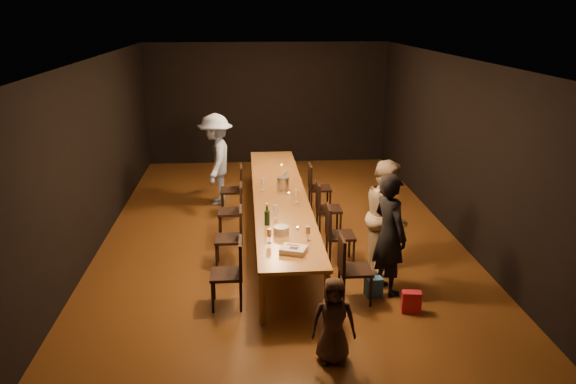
{
  "coord_description": "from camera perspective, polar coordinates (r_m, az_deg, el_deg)",
  "views": [
    {
      "loc": [
        -0.56,
        -9.05,
        3.72
      ],
      "look_at": [
        0.09,
        -0.68,
        1.0
      ],
      "focal_mm": 35.0,
      "sensor_mm": 36.0,
      "label": 1
    }
  ],
  "objects": [
    {
      "name": "table",
      "position": [
        9.56,
        -0.84,
        -0.46
      ],
      "size": [
        0.9,
        6.0,
        0.75
      ],
      "color": "brown",
      "rests_on": "ground"
    },
    {
      "name": "room_shell",
      "position": [
        9.22,
        -0.88,
        7.67
      ],
      "size": [
        6.04,
        10.04,
        3.02
      ],
      "color": "black",
      "rests_on": "ground"
    },
    {
      "name": "champagne_bottle",
      "position": [
        8.12,
        -2.14,
        -2.27
      ],
      "size": [
        0.08,
        0.08,
        0.33
      ],
      "primitive_type": null,
      "rotation": [
        0.0,
        0.0,
        0.04
      ],
      "color": "black",
      "rests_on": "table"
    },
    {
      "name": "ground",
      "position": [
        9.8,
        -0.82,
        -4.36
      ],
      "size": [
        10.0,
        10.0,
        0.0
      ],
      "primitive_type": "plane",
      "color": "#4B2B12",
      "rests_on": "ground"
    },
    {
      "name": "chair_left_3",
      "position": [
        10.76,
        -5.76,
        0.25
      ],
      "size": [
        0.42,
        0.42,
        0.93
      ],
      "primitive_type": null,
      "rotation": [
        0.0,
        0.0,
        1.57
      ],
      "color": "black",
      "rests_on": "ground"
    },
    {
      "name": "chair_right_0",
      "position": [
        7.54,
        6.87,
        -7.78
      ],
      "size": [
        0.42,
        0.42,
        0.93
      ],
      "primitive_type": null,
      "rotation": [
        0.0,
        0.0,
        -1.57
      ],
      "color": "black",
      "rests_on": "ground"
    },
    {
      "name": "wineglass_5",
      "position": [
        10.18,
        -0.28,
        1.58
      ],
      "size": [
        0.06,
        0.06,
        0.21
      ],
      "primitive_type": null,
      "color": "silver",
      "rests_on": "table"
    },
    {
      "name": "chair_right_2",
      "position": [
        9.72,
        4.17,
        -1.66
      ],
      "size": [
        0.42,
        0.42,
        0.93
      ],
      "primitive_type": null,
      "rotation": [
        0.0,
        0.0,
        -1.57
      ],
      "color": "black",
      "rests_on": "ground"
    },
    {
      "name": "plate_stack",
      "position": [
        7.8,
        -0.69,
        -3.95
      ],
      "size": [
        0.28,
        0.28,
        0.12
      ],
      "primitive_type": "cylinder",
      "rotation": [
        0.0,
        0.0,
        0.31
      ],
      "color": "silver",
      "rests_on": "table"
    },
    {
      "name": "wineglass_3",
      "position": [
        9.12,
        0.85,
        -0.39
      ],
      "size": [
        0.06,
        0.06,
        0.21
      ],
      "primitive_type": null,
      "color": "beige",
      "rests_on": "table"
    },
    {
      "name": "wineglass_0",
      "position": [
        7.52,
        -1.91,
        -4.49
      ],
      "size": [
        0.06,
        0.06,
        0.21
      ],
      "primitive_type": null,
      "color": "beige",
      "rests_on": "table"
    },
    {
      "name": "gift_bag_red",
      "position": [
        7.54,
        12.42,
        -10.86
      ],
      "size": [
        0.26,
        0.17,
        0.29
      ],
      "primitive_type": "cube",
      "rotation": [
        0.0,
        0.0,
        -0.14
      ],
      "color": "red",
      "rests_on": "ground"
    },
    {
      "name": "tealight_mid",
      "position": [
        9.51,
        0.08,
        -0.17
      ],
      "size": [
        0.05,
        0.05,
        0.03
      ],
      "primitive_type": "cylinder",
      "color": "#B2B7B2",
      "rests_on": "table"
    },
    {
      "name": "chair_left_0",
      "position": [
        7.41,
        -6.27,
        -8.23
      ],
      "size": [
        0.42,
        0.42,
        0.93
      ],
      "primitive_type": null,
      "rotation": [
        0.0,
        0.0,
        1.57
      ],
      "color": "black",
      "rests_on": "ground"
    },
    {
      "name": "chair_right_3",
      "position": [
        10.85,
        3.25,
        0.46
      ],
      "size": [
        0.42,
        0.42,
        0.93
      ],
      "primitive_type": null,
      "rotation": [
        0.0,
        0.0,
        -1.57
      ],
      "color": "black",
      "rests_on": "ground"
    },
    {
      "name": "wineglass_1",
      "position": [
        7.6,
        2.02,
        -4.24
      ],
      "size": [
        0.06,
        0.06,
        0.21
      ],
      "primitive_type": null,
      "color": "beige",
      "rests_on": "table"
    },
    {
      "name": "man_blue",
      "position": [
        11.21,
        -7.31,
        3.28
      ],
      "size": [
        0.72,
        1.2,
        1.82
      ],
      "primitive_type": "imported",
      "rotation": [
        0.0,
        0.0,
        -1.61
      ],
      "color": "#95B3E7",
      "rests_on": "ground"
    },
    {
      "name": "wineglass_4",
      "position": [
        9.73,
        -2.59,
        0.79
      ],
      "size": [
        0.06,
        0.06,
        0.21
      ],
      "primitive_type": null,
      "color": "silver",
      "rests_on": "table"
    },
    {
      "name": "tealight_far",
      "position": [
        11.24,
        -0.65,
        2.7
      ],
      "size": [
        0.05,
        0.05,
        0.03
      ],
      "primitive_type": "cylinder",
      "color": "#B2B7B2",
      "rests_on": "table"
    },
    {
      "name": "ice_bucket",
      "position": [
        9.74,
        -0.52,
        0.89
      ],
      "size": [
        0.27,
        0.27,
        0.23
      ],
      "primitive_type": "cylinder",
      "rotation": [
        0.0,
        0.0,
        -0.42
      ],
      "color": "#B4B4B9",
      "rests_on": "table"
    },
    {
      "name": "child",
      "position": [
        6.3,
        4.65,
        -12.89
      ],
      "size": [
        0.51,
        0.35,
        1.0
      ],
      "primitive_type": "imported",
      "rotation": [
        0.0,
        0.0,
        -0.07
      ],
      "color": "#3C2B21",
      "rests_on": "ground"
    },
    {
      "name": "chair_left_1",
      "position": [
        8.51,
        -6.06,
        -4.66
      ],
      "size": [
        0.42,
        0.42,
        0.93
      ],
      "primitive_type": null,
      "rotation": [
        0.0,
        0.0,
        1.57
      ],
      "color": "black",
      "rests_on": "ground"
    },
    {
      "name": "gift_bag_blue",
      "position": [
        7.83,
        8.73,
        -9.53
      ],
      "size": [
        0.23,
        0.17,
        0.27
      ],
      "primitive_type": "cube",
      "rotation": [
        0.0,
        0.0,
        0.14
      ],
      "color": "#2965B1",
      "rests_on": "ground"
    },
    {
      "name": "woman_tan",
      "position": [
        8.44,
        9.96,
        -2.31
      ],
      "size": [
        0.83,
        0.95,
        1.67
      ],
      "primitive_type": "imported",
      "rotation": [
        0.0,
        0.0,
        1.3
      ],
      "color": "#C5B594",
      "rests_on": "ground"
    },
    {
      "name": "woman_birthday",
      "position": [
        7.72,
        10.28,
        -4.22
      ],
      "size": [
        0.61,
        0.72,
        1.7
      ],
      "primitive_type": "imported",
      "rotation": [
        0.0,
        0.0,
        1.95
      ],
      "color": "black",
      "rests_on": "ground"
    },
    {
      "name": "chair_left_2",
      "position": [
        9.63,
        -5.89,
        -1.92
      ],
      "size": [
        0.42,
        0.42,
        0.93
      ],
      "primitive_type": null,
      "rotation": [
        0.0,
        0.0,
        1.57
      ],
      "color": "black",
      "rests_on": "ground"
    },
    {
      "name": "tealight_near",
      "position": [
        8.02,
        0.97,
        -3.68
      ],
      "size": [
        0.05,
        0.05,
        0.03
      ],
      "primitive_type": "cylinder",
      "color": "#B2B7B2",
      "rests_on": "table"
    },
    {
      "name": "chair_right_1",
      "position": [
        8.62,
        5.34,
        -4.33
      ],
      "size": [
        0.42,
        0.42,
        0.93
      ],
      "primitive_type": null,
      "rotation": [
        0.0,
        0.0,
        -1.57
      ],
      "color": "black",
      "rests_on": "ground"
    },
    {
      "name": "wineglass_2",
      "position": [
        8.41,
        -1.28,
        -2.0
      ],
      "size": [
        0.06,
        0.06,
        0.21
      ],
      "primitive_type": null,
      "color": "silver",
      "rests_on": "table"
    },
    {
      "name": "birthday_cake",
      "position": [
        7.26,
        0.57,
        -5.89
      ],
      "size": [
        0.39,
        0.35,
        0.08
      ],
      "rotation": [
        0.0,
        0.0,
        -0.37
      ],
      "color": "white",
      "rests_on": "table"
    }
  ]
}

